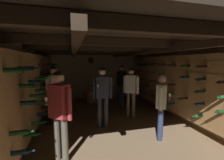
{
  "coord_description": "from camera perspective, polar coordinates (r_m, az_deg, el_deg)",
  "views": [
    {
      "loc": [
        -1.09,
        -4.36,
        1.86
      ],
      "look_at": [
        0.15,
        0.35,
        1.27
      ],
      "focal_mm": 24.03,
      "sensor_mm": 36.0,
      "label": 1
    }
  ],
  "objects": [
    {
      "name": "person_guest_far_right",
      "position": [
        6.41,
        3.69,
        -0.39
      ],
      "size": [
        0.44,
        0.44,
        1.71
      ],
      "color": "#232D4C",
      "rests_on": "ground_plane"
    },
    {
      "name": "person_guest_near_left",
      "position": [
        2.92,
        -19.34,
        -9.85
      ],
      "size": [
        0.46,
        0.39,
        1.71
      ],
      "color": "#4C473D",
      "rests_on": "ground_plane"
    },
    {
      "name": "person_guest_mid_right",
      "position": [
        5.03,
        7.22,
        -2.9
      ],
      "size": [
        0.45,
        0.39,
        1.66
      ],
      "color": "brown",
      "rests_on": "ground_plane"
    },
    {
      "name": "ground_plane",
      "position": [
        4.86,
        -0.72,
        -15.57
      ],
      "size": [
        8.4,
        8.4,
        0.0
      ],
      "primitive_type": "plane",
      "color": "#8C7051"
    },
    {
      "name": "person_host_center",
      "position": [
        4.19,
        -3.61,
        -4.32
      ],
      "size": [
        0.53,
        0.33,
        1.71
      ],
      "color": "#2D2D33",
      "rests_on": "ground_plane"
    },
    {
      "name": "room_shell",
      "position": [
        4.78,
        -1.54,
        1.63
      ],
      "size": [
        4.72,
        6.52,
        2.41
      ],
      "color": "tan",
      "rests_on": "ground_plane"
    },
    {
      "name": "person_guest_near_right",
      "position": [
        3.78,
        18.28,
        -7.6
      ],
      "size": [
        0.38,
        0.46,
        1.57
      ],
      "color": "#232D4C",
      "rests_on": "ground_plane"
    },
    {
      "name": "display_bottle",
      "position": [
        6.76,
        -7.77,
        -2.7
      ],
      "size": [
        0.08,
        0.08,
        0.35
      ],
      "color": "black",
      "rests_on": "wine_crate_stack"
    },
    {
      "name": "wine_crate_stack",
      "position": [
        6.82,
        -7.36,
        -6.35
      ],
      "size": [
        0.52,
        0.35,
        0.6
      ],
      "color": "#A37547",
      "rests_on": "ground_plane"
    },
    {
      "name": "person_guest_mid_left",
      "position": [
        4.72,
        -21.18,
        -3.34
      ],
      "size": [
        0.39,
        0.45,
        1.73
      ],
      "color": "#232D4C",
      "rests_on": "ground_plane"
    },
    {
      "name": "person_guest_rear_center",
      "position": [
        5.93,
        -3.34,
        -2.1
      ],
      "size": [
        0.47,
        0.37,
        1.56
      ],
      "color": "#232D4C",
      "rests_on": "ground_plane"
    }
  ]
}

